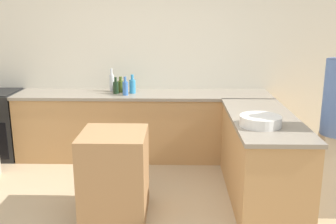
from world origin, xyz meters
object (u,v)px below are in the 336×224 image
(island_table, at_px, (115,174))
(dish_soap_bottle, at_px, (132,86))
(vinegar_bottle_clear, at_px, (112,82))
(olive_oil_bottle, at_px, (121,86))
(water_bottle_blue, at_px, (125,88))
(mixing_bowl, at_px, (260,121))
(wine_bottle_dark, at_px, (116,87))

(island_table, bearing_deg, dish_soap_bottle, 89.57)
(dish_soap_bottle, bearing_deg, vinegar_bottle_clear, 155.08)
(olive_oil_bottle, bearing_deg, water_bottle_blue, -66.62)
(vinegar_bottle_clear, bearing_deg, dish_soap_bottle, -24.92)
(dish_soap_bottle, relative_size, vinegar_bottle_clear, 0.80)
(dish_soap_bottle, relative_size, olive_oil_bottle, 1.19)
(water_bottle_blue, bearing_deg, mixing_bowl, -43.46)
(island_table, relative_size, wine_bottle_dark, 3.82)
(island_table, distance_m, vinegar_bottle_clear, 1.87)
(wine_bottle_dark, xyz_separation_m, olive_oil_bottle, (0.05, 0.11, -0.00))
(water_bottle_blue, bearing_deg, dish_soap_bottle, 59.09)
(dish_soap_bottle, bearing_deg, wine_bottle_dark, -171.05)
(dish_soap_bottle, height_order, water_bottle_blue, dish_soap_bottle)
(dish_soap_bottle, bearing_deg, olive_oil_bottle, 154.88)
(dish_soap_bottle, distance_m, wine_bottle_dark, 0.22)
(island_table, relative_size, water_bottle_blue, 3.45)
(water_bottle_blue, bearing_deg, olive_oil_bottle, 113.38)
(island_table, xyz_separation_m, olive_oil_bottle, (-0.16, 1.69, 0.57))
(water_bottle_blue, bearing_deg, wine_bottle_dark, 145.36)
(olive_oil_bottle, distance_m, vinegar_bottle_clear, 0.15)
(island_table, relative_size, olive_oil_bottle, 4.02)
(island_table, bearing_deg, vinegar_bottle_clear, 99.36)
(dish_soap_bottle, height_order, vinegar_bottle_clear, vinegar_bottle_clear)
(mixing_bowl, xyz_separation_m, water_bottle_blue, (-1.48, 1.41, 0.05))
(mixing_bowl, distance_m, wine_bottle_dark, 2.21)
(dish_soap_bottle, xyz_separation_m, vinegar_bottle_clear, (-0.30, 0.14, 0.02))
(wine_bottle_dark, height_order, water_bottle_blue, water_bottle_blue)
(island_table, bearing_deg, wine_bottle_dark, 97.53)
(island_table, xyz_separation_m, vinegar_bottle_clear, (-0.29, 1.75, 0.61))
(water_bottle_blue, height_order, vinegar_bottle_clear, vinegar_bottle_clear)
(wine_bottle_dark, distance_m, water_bottle_blue, 0.17)
(island_table, height_order, dish_soap_bottle, dish_soap_bottle)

